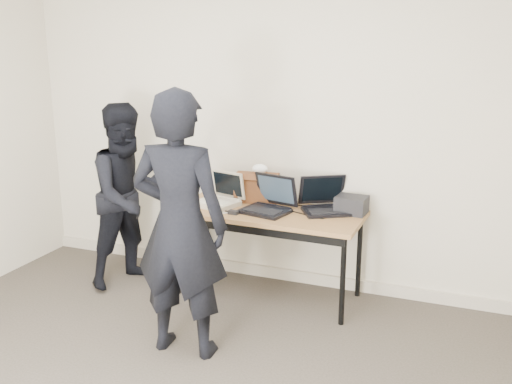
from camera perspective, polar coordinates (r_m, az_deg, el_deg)
The scene contains 13 objects.
room at distance 2.76m, azimuth -14.11°, elevation 0.19°, with size 4.60×4.60×2.80m.
desk at distance 4.53m, azimuth 1.13°, elevation -2.66°, with size 1.52×0.69×0.72m.
laptop_beige at distance 4.69m, azimuth -3.71°, elevation -0.65°, with size 0.40×0.40×0.26m.
laptop_center at distance 4.51m, azimuth 1.31°, elevation -1.12°, with size 0.43×0.42×0.28m.
laptop_right at distance 4.54m, azimuth 6.94°, elevation -1.13°, with size 0.50×0.49×0.27m.
leather_satchel at distance 4.75m, azimuth 0.06°, elevation 0.50°, with size 0.38×0.23×0.25m.
tissue at distance 4.70m, azimuth 0.41°, elevation 2.33°, with size 0.13×0.10×0.08m, color white.
equipment_box at distance 4.51m, azimuth 9.53°, elevation -1.27°, with size 0.23×0.20×0.14m, color black.
power_brick at distance 4.44m, azimuth -2.27°, elevation -2.05°, with size 0.08×0.05×0.03m, color black.
cables at distance 4.50m, azimuth 1.73°, elevation -1.94°, with size 1.15×0.47×0.01m.
person_typist at distance 3.69m, azimuth -7.63°, elevation -3.35°, with size 0.64×0.42×1.76m, color black.
person_observer at distance 4.90m, azimuth -12.55°, elevation -0.32°, with size 0.75×0.58×1.54m, color black.
baseboard at distance 5.08m, azimuth 1.53°, elevation -8.02°, with size 4.50×0.03×0.10m, color #B9AE99.
Camera 1 is at (1.56, -2.17, 2.03)m, focal length 40.00 mm.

